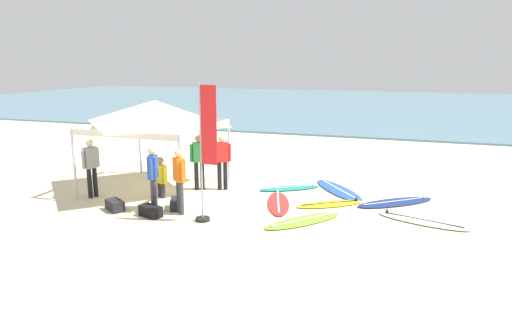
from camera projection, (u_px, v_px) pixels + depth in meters
The scene contains 20 objects.
ground_plane at pixel (247, 205), 12.74m from camera, with size 80.00×80.00×0.00m, color beige.
sea at pixel (362, 105), 40.61m from camera, with size 80.00×36.00×0.10m, color #568499.
canopy_tent at pixel (155, 112), 13.76m from camera, with size 3.48×3.48×2.75m.
surfboard_blue at pixel (338, 190), 14.05m from camera, with size 2.08×2.47×0.19m.
surfboard_white at pixel (423, 221), 11.34m from camera, with size 2.32×1.23×0.19m.
surfboard_lime at pixel (303, 221), 11.35m from camera, with size 1.89×2.07×0.19m.
surfboard_teal at pixel (290, 188), 14.26m from camera, with size 1.91×1.49×0.19m.
surfboard_navy at pixel (395, 202), 12.83m from camera, with size 2.29×2.00×0.19m.
surfboard_red at pixel (278, 203), 12.76m from camera, with size 1.22×2.27×0.19m.
surfboard_yellow at pixel (330, 204), 12.68m from camera, with size 1.91×1.53×0.19m.
person_blue at pixel (153, 174), 12.06m from camera, with size 0.33×0.52×1.71m.
person_grey at pixel (91, 164), 13.22m from camera, with size 0.33×0.52×1.71m.
person_green at pixel (199, 158), 14.01m from camera, with size 0.47×0.38×1.71m.
person_orange at pixel (179, 177), 11.78m from camera, with size 0.43×0.41×1.71m.
person_red at pixel (222, 158), 14.01m from camera, with size 0.50×0.36×1.71m.
person_yellow at pixel (161, 175), 13.28m from camera, with size 0.49×0.37×1.20m.
banner_flag at pixel (206, 159), 11.10m from camera, with size 0.60×0.36×3.40m.
gear_bag_near_tent at pixel (177, 204), 12.36m from camera, with size 0.60×0.32×0.28m, color #232328.
gear_bag_by_pole at pixel (151, 211), 11.74m from camera, with size 0.60×0.32×0.28m, color black.
gear_bag_on_sand at pixel (115, 205), 12.22m from camera, with size 0.60×0.32×0.28m, color #232328.
Camera 1 is at (4.12, -11.47, 3.91)m, focal length 32.33 mm.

